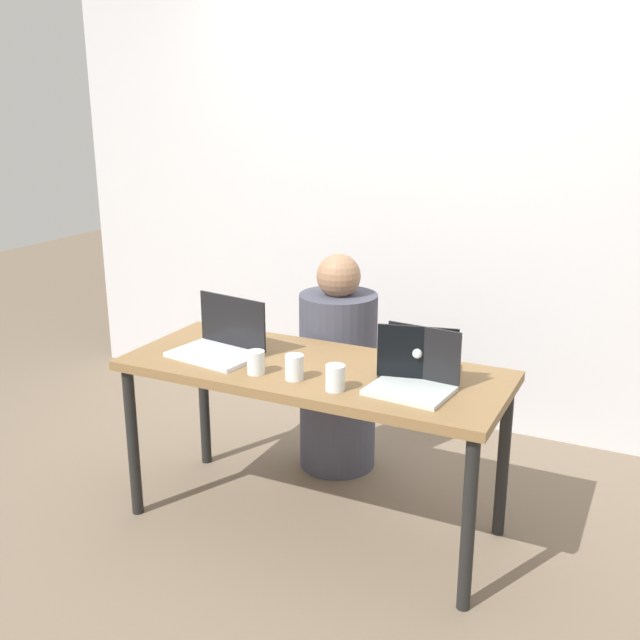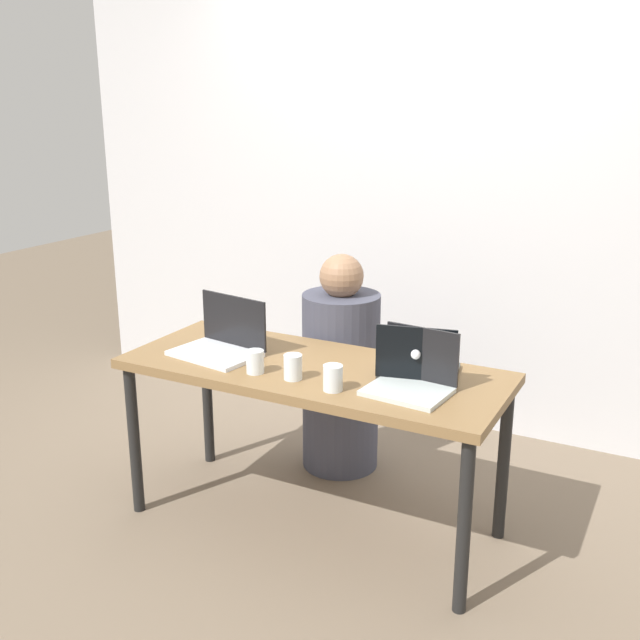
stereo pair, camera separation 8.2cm
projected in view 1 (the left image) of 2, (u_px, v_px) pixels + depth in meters
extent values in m
plane|color=#72624F|center=(314.00, 522.00, 3.26)|extent=(12.00, 12.00, 0.00)
cube|color=silver|center=(423.00, 193.00, 4.05)|extent=(4.50, 0.10, 2.56)
cube|color=brown|center=(313.00, 371.00, 3.06)|extent=(1.58, 0.64, 0.04)
cylinder|color=black|center=(133.00, 442.00, 3.24)|extent=(0.05, 0.05, 0.69)
cylinder|color=black|center=(468.00, 525.00, 2.62)|extent=(0.05, 0.05, 0.69)
cylinder|color=black|center=(204.00, 399.00, 3.71)|extent=(0.05, 0.05, 0.69)
cylinder|color=black|center=(503.00, 460.00, 3.09)|extent=(0.05, 0.05, 0.69)
cylinder|color=#424454|center=(338.00, 381.00, 3.67)|extent=(0.42, 0.42, 0.88)
sphere|color=#997051|center=(339.00, 276.00, 3.51)|extent=(0.21, 0.21, 0.21)
cube|color=silver|center=(214.00, 355.00, 3.16)|extent=(0.39, 0.29, 0.02)
cube|color=black|center=(233.00, 321.00, 3.22)|extent=(0.36, 0.07, 0.22)
sphere|color=white|center=(235.00, 320.00, 3.24)|extent=(0.04, 0.04, 0.04)
cube|color=#363B3C|center=(420.00, 370.00, 2.99)|extent=(0.35, 0.29, 0.02)
cube|color=black|center=(417.00, 353.00, 2.85)|extent=(0.30, 0.08, 0.21)
sphere|color=white|center=(417.00, 354.00, 2.83)|extent=(0.04, 0.04, 0.04)
cube|color=silver|center=(409.00, 391.00, 2.78)|extent=(0.32, 0.25, 0.02)
cube|color=black|center=(424.00, 353.00, 2.84)|extent=(0.30, 0.04, 0.21)
sphere|color=white|center=(425.00, 352.00, 2.85)|extent=(0.04, 0.04, 0.04)
cylinder|color=white|center=(256.00, 362.00, 2.96)|extent=(0.07, 0.07, 0.09)
cylinder|color=silver|center=(256.00, 367.00, 2.97)|extent=(0.06, 0.06, 0.05)
cylinder|color=white|center=(296.00, 367.00, 2.90)|extent=(0.07, 0.07, 0.10)
cylinder|color=silver|center=(296.00, 373.00, 2.91)|extent=(0.06, 0.06, 0.05)
cylinder|color=white|center=(335.00, 378.00, 2.79)|extent=(0.07, 0.07, 0.10)
cylinder|color=silver|center=(335.00, 383.00, 2.80)|extent=(0.07, 0.07, 0.05)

